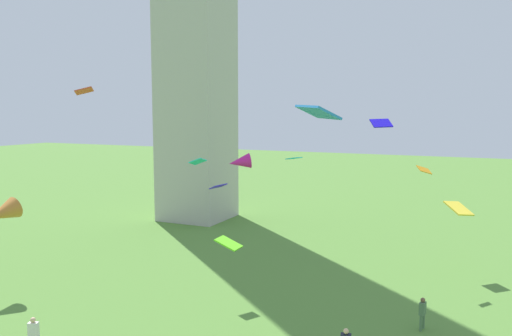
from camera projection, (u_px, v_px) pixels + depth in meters
name	position (u px, v px, depth m)	size (l,w,h in m)	color
person_2	(422.00, 312.00, 24.84)	(0.32, 0.49, 1.61)	#51754C
person_3	(34.00, 333.00, 22.38)	(0.50, 0.40, 1.66)	#235693
kite_flying_0	(229.00, 243.00, 24.80)	(1.21, 0.89, 0.51)	#68E520
kite_flying_1	(318.00, 112.00, 20.20)	(2.05, 2.00, 0.61)	#2A7FCE
kite_flying_2	(424.00, 170.00, 31.99)	(0.99, 1.07, 0.57)	orange
kite_flying_3	(294.00, 158.00, 37.82)	(1.02, 1.29, 0.25)	#25D5CD
kite_flying_4	(198.00, 161.00, 41.58)	(1.33, 0.90, 0.73)	#29E4CF
kite_flying_5	(218.00, 186.00, 30.04)	(0.96, 1.12, 0.35)	#3121D5
kite_flying_6	(2.00, 213.00, 29.69)	(1.46, 2.16, 1.67)	#BC712B
kite_flying_7	(459.00, 208.00, 33.18)	(1.97, 2.08, 0.77)	yellow
kite_flying_8	(84.00, 91.00, 30.06)	(1.15, 1.14, 0.52)	#D94628
kite_flying_9	(240.00, 162.00, 35.35)	(1.92, 1.79, 1.24)	#C71D8A
kite_flying_10	(381.00, 123.00, 22.09)	(1.03, 0.94, 0.39)	#190EDB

